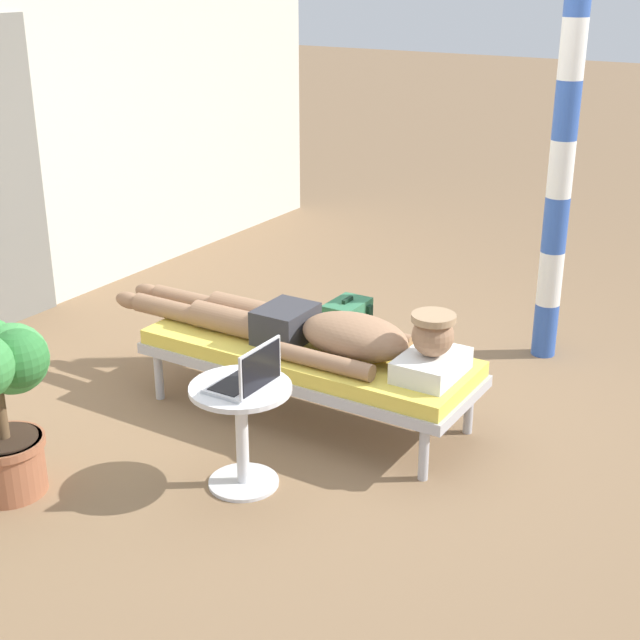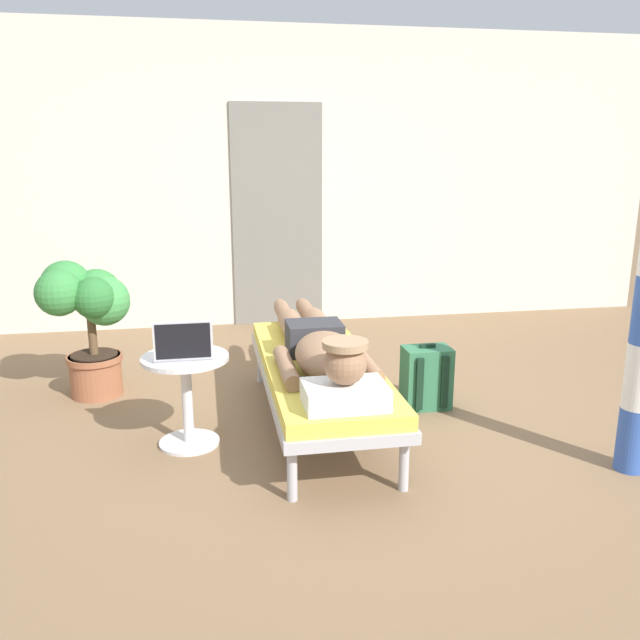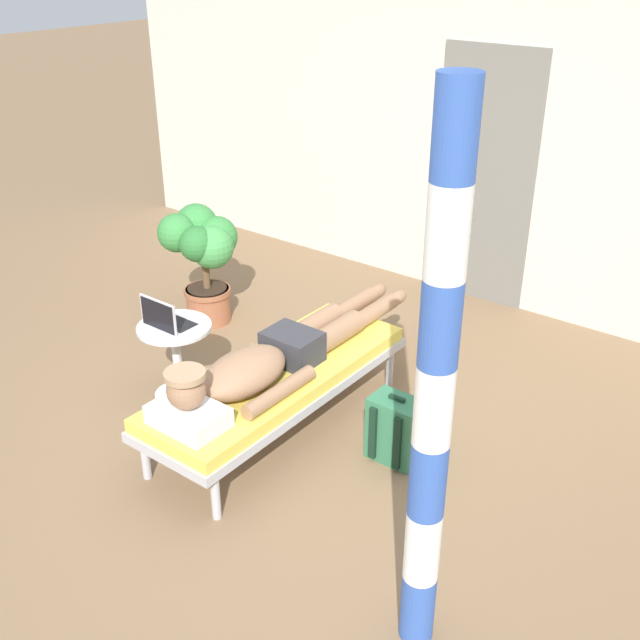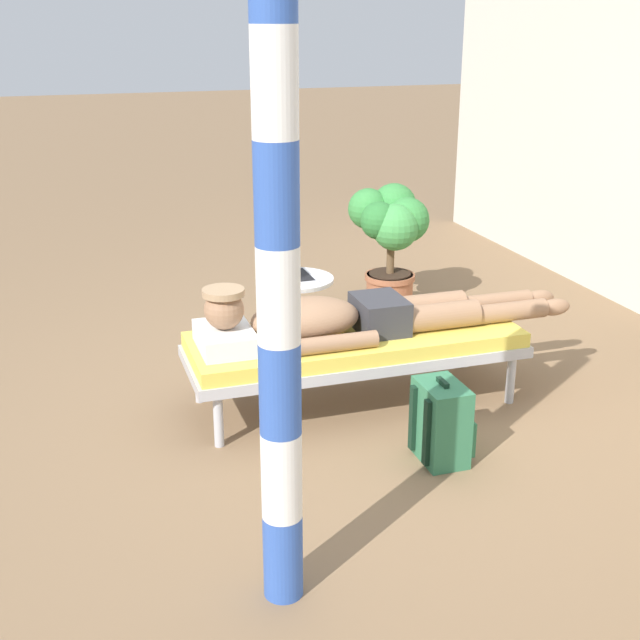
% 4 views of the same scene
% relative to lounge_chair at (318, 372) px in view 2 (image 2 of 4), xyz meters
% --- Properties ---
extents(ground_plane, '(40.00, 40.00, 0.00)m').
position_rel_lounge_chair_xyz_m(ground_plane, '(0.10, -0.09, -0.35)').
color(ground_plane, '#846647').
extents(house_wall_back, '(7.60, 0.20, 2.70)m').
position_rel_lounge_chair_xyz_m(house_wall_back, '(-0.00, 2.60, 1.00)').
color(house_wall_back, beige).
rests_on(house_wall_back, ground).
extents(house_door_panel, '(0.84, 0.03, 2.04)m').
position_rel_lounge_chair_xyz_m(house_door_panel, '(0.05, 2.49, 0.67)').
color(house_door_panel, slate).
rests_on(house_door_panel, ground).
extents(lounge_chair, '(0.65, 1.87, 0.42)m').
position_rel_lounge_chair_xyz_m(lounge_chair, '(0.00, 0.00, 0.00)').
color(lounge_chair, '#B7B7BC').
rests_on(lounge_chair, ground).
extents(person_reclining, '(0.53, 2.17, 0.33)m').
position_rel_lounge_chair_xyz_m(person_reclining, '(0.00, -0.06, 0.17)').
color(person_reclining, white).
rests_on(person_reclining, lounge_chair).
extents(side_table, '(0.48, 0.48, 0.52)m').
position_rel_lounge_chair_xyz_m(side_table, '(-0.77, -0.12, 0.01)').
color(side_table, silver).
rests_on(side_table, ground).
extents(laptop, '(0.31, 0.24, 0.23)m').
position_rel_lounge_chair_xyz_m(laptop, '(-0.77, -0.17, 0.24)').
color(laptop, silver).
rests_on(laptop, side_table).
extents(backpack, '(0.30, 0.26, 0.42)m').
position_rel_lounge_chair_xyz_m(backpack, '(0.74, 0.18, -0.15)').
color(backpack, '#33724C').
rests_on(backpack, ground).
extents(potted_plant, '(0.58, 0.53, 0.91)m').
position_rel_lounge_chair_xyz_m(potted_plant, '(-1.42, 0.79, 0.25)').
color(potted_plant, '#9E5B3D').
rests_on(potted_plant, ground).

